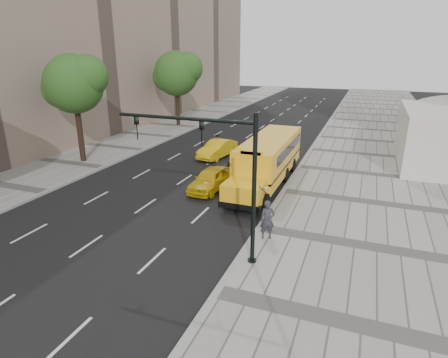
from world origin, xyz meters
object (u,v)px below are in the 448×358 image
(taxi_near, at_px, (210,179))
(taxi_far, at_px, (217,149))
(tree_b, at_px, (75,83))
(school_bus, at_px, (269,156))
(pedestrian, at_px, (267,220))
(tree_c, at_px, (177,73))
(traffic_signal, at_px, (221,168))

(taxi_near, height_order, taxi_far, taxi_far)
(tree_b, xyz_separation_m, taxi_far, (9.41, 5.29, -5.47))
(school_bus, distance_m, pedestrian, 8.59)
(taxi_near, distance_m, pedestrian, 7.48)
(tree_c, distance_m, traffic_signal, 30.33)
(tree_b, bearing_deg, traffic_signal, -31.65)
(tree_b, relative_size, taxi_near, 2.03)
(taxi_far, bearing_deg, school_bus, -28.44)
(tree_b, xyz_separation_m, school_bus, (14.92, 0.91, -4.42))
(tree_c, relative_size, taxi_near, 2.07)
(taxi_far, distance_m, traffic_signal, 16.50)
(tree_b, bearing_deg, tree_c, 89.96)
(tree_b, relative_size, taxi_far, 1.91)
(tree_b, height_order, tree_c, tree_c)
(traffic_signal, bearing_deg, tree_b, 148.35)
(taxi_far, xyz_separation_m, pedestrian, (7.65, -12.67, 0.36))
(tree_c, xyz_separation_m, pedestrian, (17.05, -23.70, -4.97))
(school_bus, height_order, taxi_near, school_bus)
(tree_c, xyz_separation_m, traffic_signal, (15.60, -25.94, -1.97))
(tree_c, relative_size, pedestrian, 4.56)
(school_bus, height_order, taxi_far, school_bus)
(taxi_near, bearing_deg, tree_b, 173.59)
(tree_b, distance_m, taxi_near, 13.23)
(tree_c, xyz_separation_m, taxi_far, (9.40, -11.03, -5.34))
(tree_c, bearing_deg, taxi_far, -49.57)
(tree_b, bearing_deg, pedestrian, -23.40)
(tree_b, height_order, taxi_near, tree_b)
(taxi_near, height_order, pedestrian, pedestrian)
(taxi_near, relative_size, taxi_far, 0.94)
(school_bus, distance_m, taxi_far, 7.12)
(tree_c, distance_m, taxi_far, 15.44)
(pedestrian, height_order, traffic_signal, traffic_signal)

